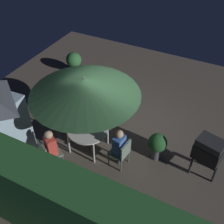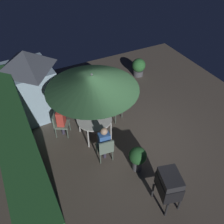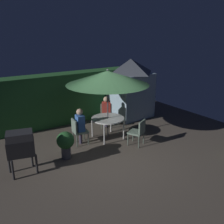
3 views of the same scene
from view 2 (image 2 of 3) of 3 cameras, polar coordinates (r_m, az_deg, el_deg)
ground_plane at (r=8.79m, az=3.88°, el=-5.34°), size 11.00×11.00×0.00m
hedge_backdrop at (r=7.39m, az=-20.26°, el=-8.14°), size 6.08×0.82×2.07m
garden_shed at (r=9.37m, az=-18.08°, el=6.21°), size 1.91×1.67×2.58m
patio_table at (r=8.32m, az=-4.04°, el=-1.85°), size 1.17×1.17×0.77m
patio_umbrella at (r=7.40m, az=-4.57°, el=6.83°), size 2.83×2.83×2.50m
bbq_grill at (r=6.67m, az=12.89°, el=-15.76°), size 0.80×0.66×1.20m
chair_near_shed at (r=8.66m, az=-11.94°, el=-2.40°), size 0.63×0.63×0.90m
chair_far_side at (r=7.69m, az=-1.55°, el=-8.18°), size 0.52×0.51×0.90m
chair_toward_hedge at (r=9.14m, az=0.90°, el=1.31°), size 0.62×0.62×0.90m
potted_plant_by_shed at (r=7.48m, az=5.86°, el=-10.23°), size 0.53×0.53×0.86m
potted_plant_by_grill at (r=11.71m, az=6.08°, el=10.24°), size 0.62×0.62×0.83m
person_in_red at (r=8.47m, az=-11.62°, el=-1.12°), size 0.41×0.38×1.26m
person_in_blue at (r=7.55m, az=-1.80°, el=-6.40°), size 0.28×0.37×1.26m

